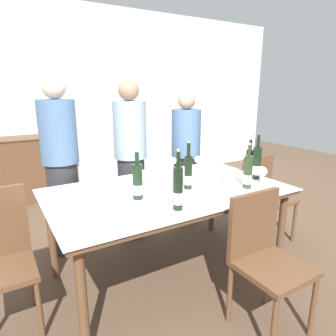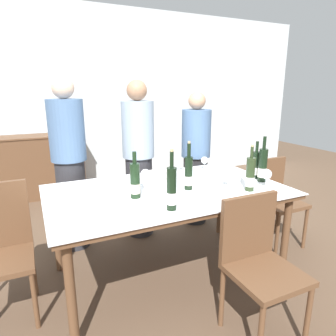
{
  "view_description": "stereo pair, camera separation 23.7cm",
  "coord_description": "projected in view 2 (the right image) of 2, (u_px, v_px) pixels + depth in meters",
  "views": [
    {
      "loc": [
        -1.18,
        -1.97,
        1.57
      ],
      "look_at": [
        0.0,
        0.0,
        0.95
      ],
      "focal_mm": 32.0,
      "sensor_mm": 36.0,
      "label": 1
    },
    {
      "loc": [
        -0.97,
        -2.08,
        1.57
      ],
      "look_at": [
        0.0,
        0.0,
        0.95
      ],
      "focal_mm": 32.0,
      "sensor_mm": 36.0,
      "label": 2
    }
  ],
  "objects": [
    {
      "name": "person_guest_left",
      "position": [
        139.0,
        161.0,
        3.15
      ],
      "size": [
        0.33,
        0.33,
        1.65
      ],
      "color": "#2D2D33",
      "rests_on": "ground_plane"
    },
    {
      "name": "wine_bottle_4",
      "position": [
        250.0,
        175.0,
        2.37
      ],
      "size": [
        0.07,
        0.07,
        0.37
      ],
      "color": "#28381E",
      "rests_on": "dining_table"
    },
    {
      "name": "wine_bottle_5",
      "position": [
        256.0,
        165.0,
        2.7
      ],
      "size": [
        0.07,
        0.07,
        0.34
      ],
      "color": "black",
      "rests_on": "dining_table"
    },
    {
      "name": "wine_glass_2",
      "position": [
        179.0,
        162.0,
        2.94
      ],
      "size": [
        0.07,
        0.07,
        0.14
      ],
      "color": "white",
      "rests_on": "dining_table"
    },
    {
      "name": "wine_bottle_1",
      "position": [
        135.0,
        181.0,
        2.21
      ],
      "size": [
        0.07,
        0.07,
        0.35
      ],
      "color": "black",
      "rests_on": "dining_table"
    },
    {
      "name": "wine_glass_1",
      "position": [
        267.0,
        175.0,
        2.45
      ],
      "size": [
        0.08,
        0.08,
        0.15
      ],
      "color": "white",
      "rests_on": "dining_table"
    },
    {
      "name": "ground_plane",
      "position": [
        168.0,
        273.0,
        2.62
      ],
      "size": [
        12.0,
        12.0,
        0.0
      ],
      "primitive_type": "plane",
      "color": "brown"
    },
    {
      "name": "back_wall",
      "position": [
        92.0,
        99.0,
        4.77
      ],
      "size": [
        8.0,
        0.1,
        2.8
      ],
      "color": "silver",
      "rests_on": "ground_plane"
    },
    {
      "name": "chair_right_end",
      "position": [
        274.0,
        195.0,
        3.07
      ],
      "size": [
        0.42,
        0.42,
        0.87
      ],
      "color": "brown",
      "rests_on": "ground_plane"
    },
    {
      "name": "person_host",
      "position": [
        70.0,
        166.0,
        2.88
      ],
      "size": [
        0.33,
        0.33,
        1.67
      ],
      "color": "#2D2D33",
      "rests_on": "ground_plane"
    },
    {
      "name": "wine_glass_0",
      "position": [
        167.0,
        174.0,
        2.46
      ],
      "size": [
        0.08,
        0.08,
        0.16
      ],
      "color": "white",
      "rests_on": "dining_table"
    },
    {
      "name": "sideboard_cabinet",
      "position": [
        41.0,
        166.0,
        4.4
      ],
      "size": [
        1.23,
        0.46,
        0.91
      ],
      "color": "brown",
      "rests_on": "ground_plane"
    },
    {
      "name": "wine_glass_3",
      "position": [
        145.0,
        174.0,
        2.51
      ],
      "size": [
        0.08,
        0.08,
        0.14
      ],
      "color": "white",
      "rests_on": "dining_table"
    },
    {
      "name": "ice_bucket",
      "position": [
        159.0,
        185.0,
        2.21
      ],
      "size": [
        0.23,
        0.23,
        0.19
      ],
      "color": "white",
      "rests_on": "dining_table"
    },
    {
      "name": "wine_glass_5",
      "position": [
        228.0,
        177.0,
        2.47
      ],
      "size": [
        0.08,
        0.08,
        0.13
      ],
      "color": "white",
      "rests_on": "dining_table"
    },
    {
      "name": "wine_bottle_0",
      "position": [
        172.0,
        190.0,
        1.99
      ],
      "size": [
        0.07,
        0.07,
        0.42
      ],
      "color": "black",
      "rests_on": "dining_table"
    },
    {
      "name": "wine_bottle_2",
      "position": [
        189.0,
        173.0,
        2.39
      ],
      "size": [
        0.07,
        0.07,
        0.39
      ],
      "color": "black",
      "rests_on": "dining_table"
    },
    {
      "name": "person_guest_right",
      "position": [
        196.0,
        160.0,
        3.47
      ],
      "size": [
        0.33,
        0.33,
        1.53
      ],
      "color": "#262628",
      "rests_on": "ground_plane"
    },
    {
      "name": "dining_table",
      "position": [
        168.0,
        197.0,
        2.44
      ],
      "size": [
        1.89,
        1.12,
        0.77
      ],
      "color": "brown",
      "rests_on": "ground_plane"
    },
    {
      "name": "chair_near_front",
      "position": [
        258.0,
        257.0,
        1.9
      ],
      "size": [
        0.42,
        0.42,
        0.91
      ],
      "color": "brown",
      "rests_on": "ground_plane"
    },
    {
      "name": "wine_bottle_3",
      "position": [
        263.0,
        166.0,
        2.6
      ],
      "size": [
        0.07,
        0.07,
        0.4
      ],
      "color": "black",
      "rests_on": "dining_table"
    },
    {
      "name": "wine_glass_4",
      "position": [
        204.0,
        161.0,
        2.99
      ],
      "size": [
        0.08,
        0.08,
        0.13
      ],
      "color": "white",
      "rests_on": "dining_table"
    }
  ]
}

